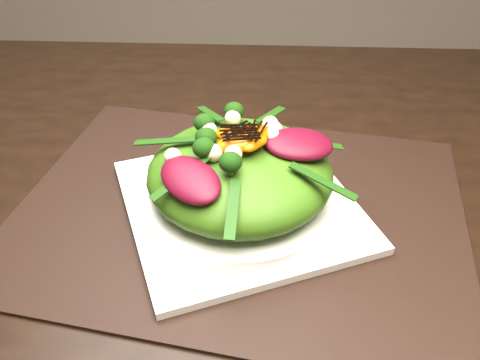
{
  "coord_description": "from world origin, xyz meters",
  "views": [
    {
      "loc": [
        0.18,
        -0.56,
        1.17
      ],
      "look_at": [
        0.16,
        -0.08,
        0.8
      ],
      "focal_mm": 38.0,
      "sensor_mm": 36.0,
      "label": 1
    }
  ],
  "objects_px": {
    "dining_table": "(132,181)",
    "lettuce_mound": "(240,173)",
    "plate_base": "(240,204)",
    "placemat": "(240,209)",
    "salad_bowl": "(240,195)",
    "orange_segment": "(228,131)"
  },
  "relations": [
    {
      "from": "dining_table",
      "to": "orange_segment",
      "type": "xyz_separation_m",
      "value": [
        0.14,
        -0.06,
        0.12
      ]
    },
    {
      "from": "salad_bowl",
      "to": "lettuce_mound",
      "type": "relative_size",
      "value": 1.09
    },
    {
      "from": "dining_table",
      "to": "plate_base",
      "type": "xyz_separation_m",
      "value": [
        0.16,
        -0.08,
        0.03
      ]
    },
    {
      "from": "plate_base",
      "to": "orange_segment",
      "type": "height_order",
      "value": "orange_segment"
    },
    {
      "from": "placemat",
      "to": "lettuce_mound",
      "type": "xyz_separation_m",
      "value": [
        0.0,
        -0.0,
        0.06
      ]
    },
    {
      "from": "lettuce_mound",
      "to": "orange_segment",
      "type": "relative_size",
      "value": 3.73
    },
    {
      "from": "plate_base",
      "to": "lettuce_mound",
      "type": "distance_m",
      "value": 0.05
    },
    {
      "from": "dining_table",
      "to": "placemat",
      "type": "relative_size",
      "value": 2.92
    },
    {
      "from": "dining_table",
      "to": "placemat",
      "type": "bearing_deg",
      "value": -26.64
    },
    {
      "from": "orange_segment",
      "to": "placemat",
      "type": "bearing_deg",
      "value": -54.21
    },
    {
      "from": "dining_table",
      "to": "lettuce_mound",
      "type": "bearing_deg",
      "value": -26.64
    },
    {
      "from": "lettuce_mound",
      "to": "orange_segment",
      "type": "height_order",
      "value": "orange_segment"
    },
    {
      "from": "dining_table",
      "to": "salad_bowl",
      "type": "xyz_separation_m",
      "value": [
        0.16,
        -0.08,
        0.04
      ]
    },
    {
      "from": "dining_table",
      "to": "plate_base",
      "type": "bearing_deg",
      "value": -26.64
    },
    {
      "from": "plate_base",
      "to": "salad_bowl",
      "type": "xyz_separation_m",
      "value": [
        0.0,
        0.0,
        0.01
      ]
    },
    {
      "from": "placemat",
      "to": "plate_base",
      "type": "height_order",
      "value": "plate_base"
    },
    {
      "from": "placemat",
      "to": "lettuce_mound",
      "type": "height_order",
      "value": "lettuce_mound"
    },
    {
      "from": "dining_table",
      "to": "salad_bowl",
      "type": "distance_m",
      "value": 0.18
    },
    {
      "from": "placemat",
      "to": "lettuce_mound",
      "type": "relative_size",
      "value": 2.47
    },
    {
      "from": "placemat",
      "to": "salad_bowl",
      "type": "distance_m",
      "value": 0.02
    },
    {
      "from": "lettuce_mound",
      "to": "dining_table",
      "type": "bearing_deg",
      "value": 153.36
    },
    {
      "from": "salad_bowl",
      "to": "lettuce_mound",
      "type": "height_order",
      "value": "lettuce_mound"
    }
  ]
}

